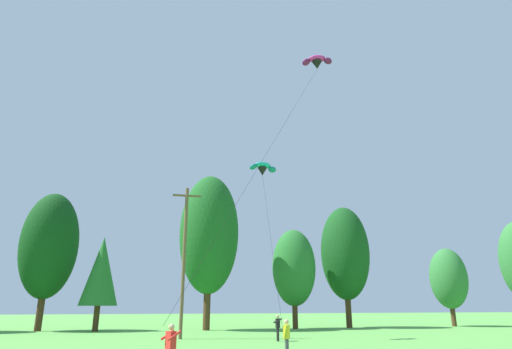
{
  "coord_description": "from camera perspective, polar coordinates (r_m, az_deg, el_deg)",
  "views": [
    {
      "loc": [
        -5.36,
        0.12,
        2.35
      ],
      "look_at": [
        -0.03,
        22.47,
        9.37
      ],
      "focal_mm": 29.91,
      "sensor_mm": 36.0,
      "label": 1
    }
  ],
  "objects": [
    {
      "name": "treeline_tree_h",
      "position": [
        55.44,
        24.34,
        -12.54
      ],
      "size": [
        4.14,
        4.14,
        8.67
      ],
      "color": "#472D19",
      "rests_on": "ground_plane"
    },
    {
      "name": "treeline_tree_c",
      "position": [
        46.51,
        -25.9,
        -8.49
      ],
      "size": [
        5.31,
        5.31,
        13.0
      ],
      "color": "#472D19",
      "rests_on": "ground_plane"
    },
    {
      "name": "treeline_tree_f",
      "position": [
        45.98,
        5.09,
        -12.27
      ],
      "size": [
        4.51,
        4.51,
        10.05
      ],
      "color": "#472D19",
      "rests_on": "ground_plane"
    },
    {
      "name": "kite_flyer_near",
      "position": [
        16.55,
        -11.36,
        -21.37
      ],
      "size": [
        0.73,
        0.74,
        1.69
      ],
      "color": "gray",
      "rests_on": "ground_plane"
    },
    {
      "name": "treeline_tree_e",
      "position": [
        43.85,
        -6.28,
        -7.86
      ],
      "size": [
        5.92,
        5.92,
        15.25
      ],
      "color": "#472D19",
      "rests_on": "ground_plane"
    },
    {
      "name": "parafoil_kite_mid_teal",
      "position": [
        33.48,
        0.9,
        0.81
      ],
      "size": [
        3.04,
        11.19,
        11.96
      ],
      "color": "teal"
    },
    {
      "name": "kite_flyer_mid",
      "position": [
        21.15,
        4.12,
        -20.65
      ],
      "size": [
        0.47,
        0.58,
        1.69
      ],
      "color": "#4C4C51",
      "rests_on": "ground_plane"
    },
    {
      "name": "kite_flyer_far",
      "position": [
        30.55,
        2.92,
        -19.51
      ],
      "size": [
        0.55,
        0.59,
        1.69
      ],
      "color": "black",
      "rests_on": "ground_plane"
    },
    {
      "name": "parafoil_kite_high_magenta",
      "position": [
        38.15,
        8.15,
        14.66
      ],
      "size": [
        13.39,
        14.51,
        21.25
      ],
      "color": "#D12893"
    },
    {
      "name": "treeline_tree_d",
      "position": [
        43.95,
        -20.01,
        -12.04
      ],
      "size": [
        3.49,
        3.49,
        8.61
      ],
      "color": "#472D19",
      "rests_on": "ground_plane"
    },
    {
      "name": "utility_pole",
      "position": [
        32.95,
        -9.59,
        -10.73
      ],
      "size": [
        2.2,
        0.26,
        11.09
      ],
      "color": "brown",
      "rests_on": "ground_plane"
    },
    {
      "name": "treeline_tree_g",
      "position": [
        49.09,
        11.81,
        -10.21
      ],
      "size": [
        5.3,
        5.3,
        12.96
      ],
      "color": "#472D19",
      "rests_on": "ground_plane"
    }
  ]
}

